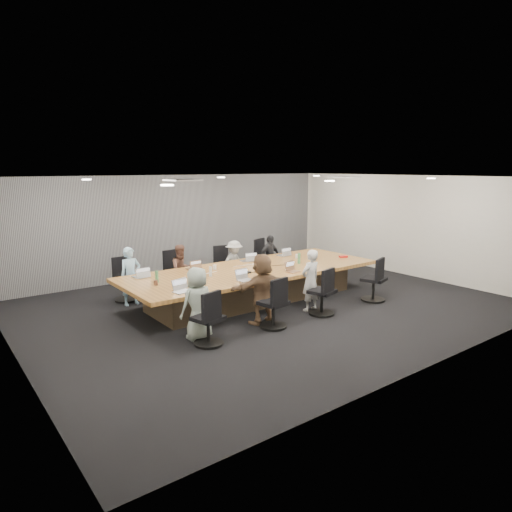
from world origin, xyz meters
TOP-DOWN VIEW (x-y plane):
  - floor at (0.00, 0.00)m, footprint 10.00×8.00m
  - ceiling at (0.00, 0.00)m, footprint 10.00×8.00m
  - wall_back at (0.00, 4.00)m, footprint 10.00×0.00m
  - wall_front at (0.00, -4.00)m, footprint 10.00×0.00m
  - wall_left at (-5.00, 0.00)m, footprint 0.00×8.00m
  - wall_right at (5.00, 0.00)m, footprint 0.00×8.00m
  - curtain at (0.00, 3.92)m, footprint 9.80×0.04m
  - conference_table at (0.00, 0.50)m, footprint 6.00×2.20m
  - chair_0 at (-2.37, 2.20)m, footprint 0.56×0.56m
  - chair_1 at (-1.11, 2.20)m, footprint 0.61×0.61m
  - chair_2 at (0.39, 2.20)m, footprint 0.60×0.60m
  - chair_3 at (1.56, 2.20)m, footprint 0.75×0.75m
  - chair_4 at (-2.23, -1.20)m, footprint 0.66×0.66m
  - chair_5 at (-0.80, -1.20)m, footprint 0.64×0.64m
  - chair_6 at (0.50, -1.20)m, footprint 0.68×0.68m
  - chair_7 at (2.16, -1.20)m, footprint 0.73×0.73m
  - person_0 at (-2.37, 1.85)m, footprint 0.48×0.32m
  - laptop_0 at (-2.37, 1.30)m, footprint 0.32×0.23m
  - person_1 at (-1.11, 1.85)m, footprint 0.60×0.47m
  - laptop_1 at (-1.11, 1.30)m, footprint 0.30×0.21m
  - person_2 at (0.39, 1.85)m, footprint 0.83×0.58m
  - laptop_2 at (0.39, 1.30)m, footprint 0.34×0.26m
  - person_3 at (1.56, 1.85)m, footprint 0.72×0.33m
  - laptop_3 at (1.56, 1.30)m, footprint 0.32×0.23m
  - person_4 at (-2.23, -0.85)m, footprint 0.66×0.45m
  - laptop_4 at (-2.23, -0.30)m, footprint 0.36×0.28m
  - person_5 at (-0.80, -0.85)m, footprint 1.29×0.42m
  - laptop_5 at (-0.80, -0.30)m, footprint 0.31×0.22m
  - person_6 at (0.50, -0.85)m, footprint 0.50×0.35m
  - laptop_6 at (0.50, -0.30)m, footprint 0.32×0.25m
  - bottle_green_left at (-2.30, 0.66)m, footprint 0.08×0.08m
  - bottle_green_right at (1.21, 0.29)m, footprint 0.08×0.08m
  - bottle_clear at (-1.16, 0.46)m, footprint 0.07×0.07m
  - cup_white_far at (-0.74, 0.97)m, footprint 0.09×0.09m
  - cup_white_near at (1.62, 0.81)m, footprint 0.09×0.09m
  - mug_brown at (-2.41, 0.47)m, footprint 0.08×0.08m
  - mic_left at (-0.38, 0.22)m, footprint 0.18×0.13m
  - mic_right at (0.36, 0.74)m, footprint 0.20×0.16m
  - stapler at (0.00, -0.03)m, footprint 0.15×0.04m
  - canvas_bag at (1.97, 0.59)m, footprint 0.28×0.26m
  - snack_packet at (2.63, 0.17)m, footprint 0.23×0.19m

SIDE VIEW (x-z plane):
  - floor at x=0.00m, z-range 0.00..0.00m
  - chair_2 at x=0.39m, z-range 0.00..0.76m
  - chair_4 at x=-2.23m, z-range 0.00..0.80m
  - chair_0 at x=-2.37m, z-range 0.00..0.80m
  - conference_table at x=0.00m, z-range 0.03..0.77m
  - chair_5 at x=-0.80m, z-range 0.00..0.81m
  - chair_6 at x=0.50m, z-range 0.00..0.83m
  - chair_1 at x=-1.11m, z-range 0.00..0.84m
  - chair_7 at x=2.16m, z-range 0.00..0.85m
  - chair_3 at x=1.56m, z-range 0.00..0.87m
  - person_2 at x=0.39m, z-range 0.00..1.17m
  - person_3 at x=1.56m, z-range 0.00..1.21m
  - person_1 at x=-1.11m, z-range 0.00..1.23m
  - person_0 at x=-2.37m, z-range 0.00..1.30m
  - person_4 at x=-2.23m, z-range 0.00..1.31m
  - person_6 at x=0.50m, z-range 0.00..1.32m
  - person_5 at x=-0.80m, z-range 0.00..1.39m
  - laptop_0 at x=-2.37m, z-range 0.74..0.76m
  - laptop_1 at x=-1.11m, z-range 0.74..0.76m
  - laptop_2 at x=0.39m, z-range 0.74..0.76m
  - laptop_3 at x=1.56m, z-range 0.74..0.76m
  - laptop_4 at x=-2.23m, z-range 0.74..0.76m
  - laptop_5 at x=-0.80m, z-range 0.74..0.76m
  - laptop_6 at x=0.50m, z-range 0.74..0.76m
  - mic_left at x=-0.38m, z-range 0.74..0.77m
  - mic_right at x=0.36m, z-range 0.74..0.77m
  - snack_packet at x=2.63m, z-range 0.74..0.78m
  - stapler at x=0.00m, z-range 0.74..0.80m
  - mug_brown at x=-2.41m, z-range 0.74..0.84m
  - cup_white_far at x=-0.74m, z-range 0.74..0.84m
  - cup_white_near at x=1.62m, z-range 0.74..0.84m
  - canvas_bag at x=1.97m, z-range 0.74..0.87m
  - bottle_clear at x=-1.16m, z-range 0.74..0.95m
  - bottle_green_left at x=-2.30m, z-range 0.74..0.98m
  - bottle_green_right at x=1.21m, z-range 0.74..0.99m
  - wall_back at x=0.00m, z-range 0.00..2.80m
  - wall_front at x=0.00m, z-range 0.00..2.80m
  - wall_left at x=-5.00m, z-range 0.00..2.80m
  - wall_right at x=5.00m, z-range 0.00..2.80m
  - curtain at x=0.00m, z-range 0.00..2.80m
  - ceiling at x=0.00m, z-range 2.80..2.80m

